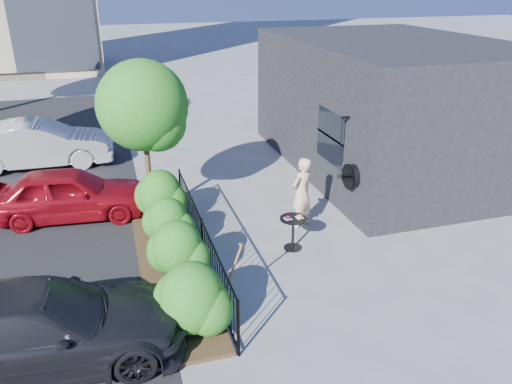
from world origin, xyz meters
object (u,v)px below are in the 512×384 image
object	(u,v)px
cafe_table	(293,227)
car_silver	(39,144)
patio_tree	(146,111)
car_darkgrey	(39,327)
car_red	(69,194)
woman	(302,193)
shovel	(231,277)

from	to	relation	value
cafe_table	car_silver	bearing A→B (deg)	128.63
patio_tree	car_darkgrey	bearing A→B (deg)	-114.99
car_darkgrey	car_red	bearing A→B (deg)	1.29
car_silver	car_red	bearing A→B (deg)	-164.01
woman	car_darkgrey	distance (m)	6.60
patio_tree	shovel	size ratio (longest dim) A/B	3.08
patio_tree	cafe_table	distance (m)	4.50
shovel	car_red	size ratio (longest dim) A/B	0.33
patio_tree	shovel	distance (m)	4.91
patio_tree	woman	xyz separation A→B (m)	(3.42, -1.68, -1.87)
shovel	cafe_table	bearing A→B (deg)	40.45
woman	patio_tree	bearing A→B (deg)	-55.32
car_silver	car_darkgrey	bearing A→B (deg)	-173.05
car_red	car_silver	bearing A→B (deg)	19.18
car_red	shovel	bearing A→B (deg)	-141.95
woman	car_red	size ratio (longest dim) A/B	0.46
car_red	patio_tree	bearing A→B (deg)	-97.66
patio_tree	cafe_table	world-z (taller)	patio_tree
cafe_table	shovel	bearing A→B (deg)	-139.55
woman	shovel	bearing A→B (deg)	17.56
woman	car_darkgrey	bearing A→B (deg)	0.55
patio_tree	car_red	size ratio (longest dim) A/B	1.01
patio_tree	cafe_table	xyz separation A→B (m)	(2.83, -2.70, -2.23)
cafe_table	car_darkgrey	xyz separation A→B (m)	(-5.14, -2.25, 0.14)
cafe_table	car_red	distance (m)	5.84
cafe_table	car_darkgrey	distance (m)	5.61
shovel	patio_tree	bearing A→B (deg)	102.95
patio_tree	car_darkgrey	world-z (taller)	patio_tree
car_silver	car_darkgrey	world-z (taller)	car_silver
patio_tree	car_darkgrey	size ratio (longest dim) A/B	0.85
shovel	car_darkgrey	distance (m)	3.36
cafe_table	car_silver	size ratio (longest dim) A/B	0.18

